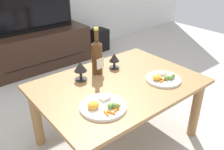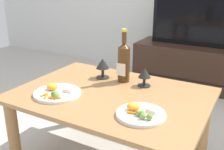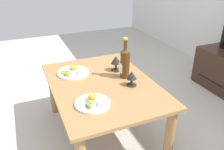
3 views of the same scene
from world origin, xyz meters
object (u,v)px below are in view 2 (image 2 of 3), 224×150
object	(u,v)px
tv_stand	(193,65)
goblet_right	(144,74)
goblet_left	(103,65)
dinner_plate_left	(57,92)
tv_screen	(197,20)
dinner_plate_right	(140,113)
dining_table	(111,106)
wine_bottle	(124,61)

from	to	relation	value
tv_stand	goblet_right	size ratio (longest dim) A/B	10.34
goblet_left	dinner_plate_left	distance (m)	0.39
tv_screen	goblet_left	world-z (taller)	tv_screen
dinner_plate_right	tv_stand	bearing A→B (deg)	95.03
tv_stand	dinner_plate_right	distance (m)	1.85
tv_stand	goblet_right	distance (m)	1.49
goblet_right	goblet_left	bearing A→B (deg)	180.00
dining_table	goblet_right	bearing A→B (deg)	57.84
tv_screen	goblet_left	distance (m)	1.48
dining_table	goblet_left	bearing A→B (deg)	132.09
goblet_left	dinner_plate_right	distance (m)	0.58
tv_stand	dinner_plate_left	distance (m)	1.88
wine_bottle	dinner_plate_right	distance (m)	0.49
dinner_plate_left	dining_table	bearing A→B (deg)	33.31
tv_screen	goblet_right	xyz separation A→B (m)	(0.02, -1.45, -0.15)
dining_table	wine_bottle	world-z (taller)	wine_bottle
tv_stand	tv_screen	bearing A→B (deg)	-90.00
dinner_plate_right	goblet_right	bearing A→B (deg)	110.46
tv_stand	wine_bottle	xyz separation A→B (m)	(-0.13, -1.44, 0.41)
tv_screen	goblet_left	bearing A→B (deg)	-100.93
tv_screen	goblet_right	size ratio (longest dim) A/B	8.01
dining_table	goblet_left	size ratio (longest dim) A/B	8.18
dining_table	tv_stand	world-z (taller)	dining_table
tv_screen	dinner_plate_right	world-z (taller)	tv_screen
goblet_left	goblet_right	size ratio (longest dim) A/B	1.13
dinner_plate_left	dinner_plate_right	xyz separation A→B (m)	(0.52, 0.00, 0.00)
dining_table	goblet_right	distance (m)	0.29
goblet_left	goblet_right	distance (m)	0.30
tv_stand	dinner_plate_left	xyz separation A→B (m)	(-0.37, -1.82, 0.28)
dinner_plate_right	dining_table	bearing A→B (deg)	146.77
tv_stand	goblet_left	distance (m)	1.52
goblet_right	dinner_plate_right	xyz separation A→B (m)	(0.14, -0.37, -0.07)
dinner_plate_right	tv_screen	bearing A→B (deg)	95.03
goblet_right	tv_stand	bearing A→B (deg)	90.89
goblet_left	dinner_plate_left	bearing A→B (deg)	-103.06
tv_stand	wine_bottle	distance (m)	1.50
tv_stand	goblet_right	bearing A→B (deg)	-89.11
goblet_right	dinner_plate_left	bearing A→B (deg)	-136.31
goblet_left	dinner_plate_right	bearing A→B (deg)	-39.98
tv_stand	wine_bottle	size ratio (longest dim) A/B	3.62
tv_stand	wine_bottle	world-z (taller)	wine_bottle
goblet_left	dinner_plate_left	world-z (taller)	goblet_left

